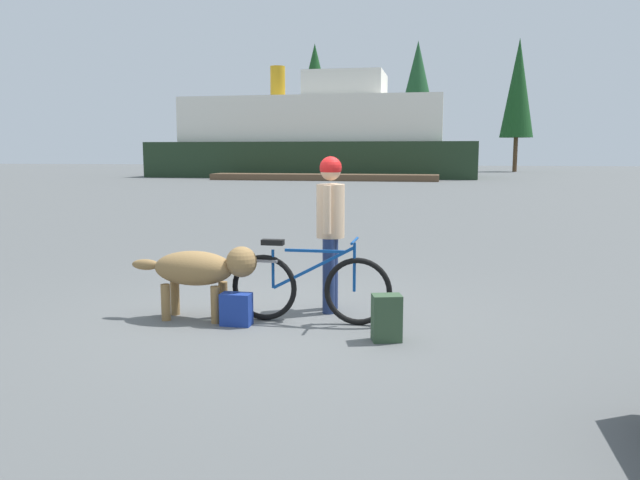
{
  "coord_description": "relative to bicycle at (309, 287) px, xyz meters",
  "views": [
    {
      "loc": [
        1.72,
        -6.55,
        1.82
      ],
      "look_at": [
        0.36,
        0.41,
        0.82
      ],
      "focal_mm": 35.19,
      "sensor_mm": 36.0,
      "label": 1
    }
  ],
  "objects": [
    {
      "name": "pine_tree_far_left",
      "position": [
        -10.37,
        51.2,
        6.8
      ],
      "size": [
        4.31,
        4.31,
        11.6
      ],
      "color": "#4C331E",
      "rests_on": "ground_plane"
    },
    {
      "name": "pine_tree_center",
      "position": [
        -1.02,
        50.53,
        6.68
      ],
      "size": [
        4.1,
        4.1,
        11.42
      ],
      "color": "#4C331E",
      "rests_on": "ground_plane"
    },
    {
      "name": "pine_tree_far_right",
      "position": [
        7.9,
        54.33,
        7.16
      ],
      "size": [
        3.01,
        3.01,
        12.03
      ],
      "color": "#4C331E",
      "rests_on": "ground_plane"
    },
    {
      "name": "person_cyclist",
      "position": [
        0.14,
        0.53,
        0.69
      ],
      "size": [
        0.32,
        0.53,
        1.77
      ],
      "color": "navy",
      "rests_on": "ground_plane"
    },
    {
      "name": "dock_pier",
      "position": [
        -6.21,
        33.53,
        -0.19
      ],
      "size": [
        14.72,
        2.14,
        0.4
      ],
      "primitive_type": "cube",
      "color": "brown",
      "rests_on": "ground_plane"
    },
    {
      "name": "bicycle",
      "position": [
        0.0,
        0.0,
        0.0
      ],
      "size": [
        1.75,
        0.44,
        0.92
      ],
      "color": "black",
      "rests_on": "ground_plane"
    },
    {
      "name": "dog",
      "position": [
        -1.18,
        -0.09,
        0.16
      ],
      "size": [
        1.44,
        0.44,
        0.82
      ],
      "color": "olive",
      "rests_on": "ground_plane"
    },
    {
      "name": "handbag_pannier",
      "position": [
        -0.74,
        -0.26,
        -0.22
      ],
      "size": [
        0.32,
        0.18,
        0.35
      ],
      "primitive_type": "cube",
      "rotation": [
        0.0,
        0.0,
        -0.01
      ],
      "color": "navy",
      "rests_on": "ground_plane"
    },
    {
      "name": "ground_plane",
      "position": [
        -0.34,
        0.12,
        -0.39
      ],
      "size": [
        160.0,
        160.0,
        0.0
      ],
      "primitive_type": "plane",
      "color": "#595B5B"
    },
    {
      "name": "ferry_boat",
      "position": [
        -7.96,
        39.87,
        2.41
      ],
      "size": [
        23.37,
        8.61,
        8.12
      ],
      "color": "#1E331E",
      "rests_on": "ground_plane"
    },
    {
      "name": "backpack",
      "position": [
        0.88,
        -0.5,
        -0.16
      ],
      "size": [
        0.32,
        0.27,
        0.46
      ],
      "primitive_type": "cube",
      "rotation": [
        0.0,
        0.0,
        0.27
      ],
      "color": "#334C33",
      "rests_on": "ground_plane"
    }
  ]
}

